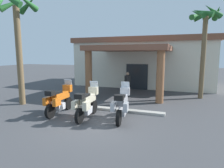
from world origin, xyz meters
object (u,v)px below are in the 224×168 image
Objects in this scene: motorcycle_cream at (87,103)px; palm_tree_roadside at (17,24)px; motorcycle_orange at (59,100)px; motorcycle_silver at (122,105)px; pedestrian at (128,82)px; motel_building at (144,61)px; palm_tree_near_portico at (205,27)px.

motorcycle_cream is 6.22m from palm_tree_roadside.
palm_tree_roadside is at bearing 73.25° from motorcycle_orange.
pedestrian reaches higher than motorcycle_silver.
motorcycle_cream is (-0.58, -11.24, -1.53)m from motel_building.
pedestrian reaches higher than motorcycle_orange.
palm_tree_roadside reaches higher than motel_building.
pedestrian is at bearing 6.09° from motorcycle_silver.
pedestrian is 7.93m from palm_tree_roadside.
palm_tree_near_portico is (4.69, -5.03, 2.36)m from motel_building.
motel_building is 5.49m from pedestrian.
palm_tree_roadside is (-5.34, -10.19, 2.35)m from motel_building.
palm_tree_near_portico is (4.94, 0.30, 3.66)m from pedestrian.
motorcycle_orange is 1.00× the size of motorcycle_cream.
motorcycle_orange and motorcycle_cream have the same top height.
motorcycle_silver is at bearing -83.86° from motel_building.
motorcycle_cream is 0.35× the size of palm_tree_roadside.
palm_tree_roadside is at bearing 77.00° from motorcycle_silver.
motel_building is 11.74m from palm_tree_roadside.
motorcycle_orange and motorcycle_silver have the same top height.
motel_building is at bearing 133.02° from palm_tree_near_portico.
motel_building is 11.36m from motorcycle_cream.
motorcycle_cream is 5.92m from pedestrian.
pedestrian reaches higher than motorcycle_cream.
motorcycle_orange is at bearing -15.64° from palm_tree_roadside.
palm_tree_near_portico is (6.85, 6.05, 3.89)m from motorcycle_orange.
motorcycle_silver is at bearing -122.13° from palm_tree_near_portico.
palm_tree_near_portico is at bearing 27.23° from palm_tree_roadside.
palm_tree_near_portico is at bearing -38.51° from motorcycle_silver.
motel_building is at bearing -12.12° from motorcycle_orange.
pedestrian is (1.91, 5.75, 0.23)m from motorcycle_orange.
palm_tree_roadside is (-10.03, -5.16, -0.01)m from palm_tree_near_portico.
pedestrian is (-1.24, 5.60, 0.23)m from motorcycle_silver.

